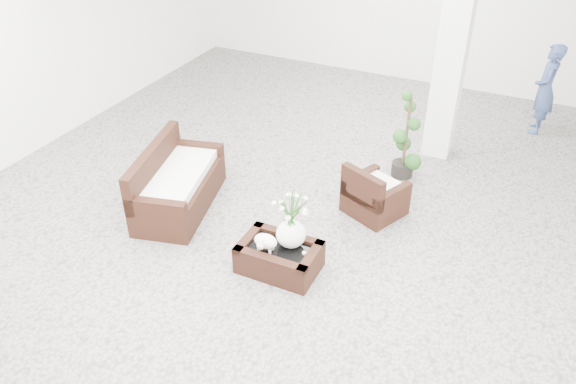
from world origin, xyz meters
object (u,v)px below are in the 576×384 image
at_px(armchair, 376,189).
at_px(coffee_table, 279,258).
at_px(loveseat, 178,179).
at_px(topiary, 406,136).

bearing_deg(armchair, coffee_table, 92.15).
relative_size(coffee_table, loveseat, 0.56).
bearing_deg(topiary, loveseat, -140.24).
height_order(coffee_table, loveseat, loveseat).
relative_size(coffee_table, armchair, 1.26).
xyz_separation_m(armchair, loveseat, (-2.39, -0.98, 0.07)).
xyz_separation_m(coffee_table, loveseat, (-1.76, 0.58, 0.27)).
bearing_deg(loveseat, coffee_table, -121.89).
height_order(coffee_table, topiary, topiary).
height_order(armchair, loveseat, loveseat).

